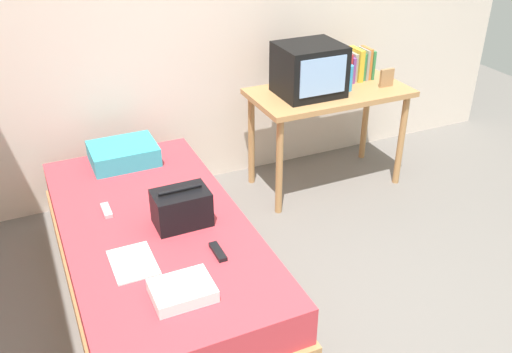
# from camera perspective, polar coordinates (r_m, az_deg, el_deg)

# --- Properties ---
(ground_plane) EXTENTS (8.00, 8.00, 0.00)m
(ground_plane) POSITION_cam_1_polar(r_m,az_deg,el_deg) (3.19, 9.98, -15.49)
(ground_plane) COLOR slate
(wall_back) EXTENTS (5.20, 0.10, 2.60)m
(wall_back) POSITION_cam_1_polar(r_m,az_deg,el_deg) (4.15, -4.24, 16.46)
(wall_back) COLOR beige
(wall_back) RESTS_ON ground
(bed) EXTENTS (1.00, 2.00, 0.49)m
(bed) POSITION_cam_1_polar(r_m,az_deg,el_deg) (3.29, -9.96, -8.25)
(bed) COLOR #B27F4C
(bed) RESTS_ON ground
(desk) EXTENTS (1.16, 0.60, 0.77)m
(desk) POSITION_cam_1_polar(r_m,az_deg,el_deg) (4.20, 7.42, 7.44)
(desk) COLOR #B27F4C
(desk) RESTS_ON ground
(tv) EXTENTS (0.44, 0.39, 0.36)m
(tv) POSITION_cam_1_polar(r_m,az_deg,el_deg) (4.01, 5.44, 10.79)
(tv) COLOR black
(tv) RESTS_ON desk
(water_bottle) EXTENTS (0.07, 0.07, 0.19)m
(water_bottle) POSITION_cam_1_polar(r_m,az_deg,el_deg) (4.14, 9.35, 9.87)
(water_bottle) COLOR #3399DB
(water_bottle) RESTS_ON desk
(book_row) EXTENTS (0.28, 0.17, 0.24)m
(book_row) POSITION_cam_1_polar(r_m,az_deg,el_deg) (4.36, 10.01, 11.06)
(book_row) COLOR gray
(book_row) RESTS_ON desk
(picture_frame) EXTENTS (0.11, 0.02, 0.13)m
(picture_frame) POSITION_cam_1_polar(r_m,az_deg,el_deg) (4.28, 13.17, 9.76)
(picture_frame) COLOR #9E754C
(picture_frame) RESTS_ON desk
(pillow) EXTENTS (0.42, 0.33, 0.12)m
(pillow) POSITION_cam_1_polar(r_m,az_deg,el_deg) (3.78, -13.34, 2.28)
(pillow) COLOR #33A8B7
(pillow) RESTS_ON bed
(handbag) EXTENTS (0.30, 0.20, 0.22)m
(handbag) POSITION_cam_1_polar(r_m,az_deg,el_deg) (3.06, -7.60, -3.17)
(handbag) COLOR black
(handbag) RESTS_ON bed
(magazine) EXTENTS (0.21, 0.29, 0.01)m
(magazine) POSITION_cam_1_polar(r_m,az_deg,el_deg) (2.87, -12.41, -8.55)
(magazine) COLOR white
(magazine) RESTS_ON bed
(remote_dark) EXTENTS (0.04, 0.16, 0.02)m
(remote_dark) POSITION_cam_1_polar(r_m,az_deg,el_deg) (2.87, -3.90, -7.65)
(remote_dark) COLOR black
(remote_dark) RESTS_ON bed
(remote_silver) EXTENTS (0.04, 0.14, 0.02)m
(remote_silver) POSITION_cam_1_polar(r_m,az_deg,el_deg) (3.29, -14.98, -3.35)
(remote_silver) COLOR #B7B7BC
(remote_silver) RESTS_ON bed
(folded_towel) EXTENTS (0.28, 0.22, 0.06)m
(folded_towel) POSITION_cam_1_polar(r_m,az_deg,el_deg) (2.62, -7.50, -11.45)
(folded_towel) COLOR white
(folded_towel) RESTS_ON bed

